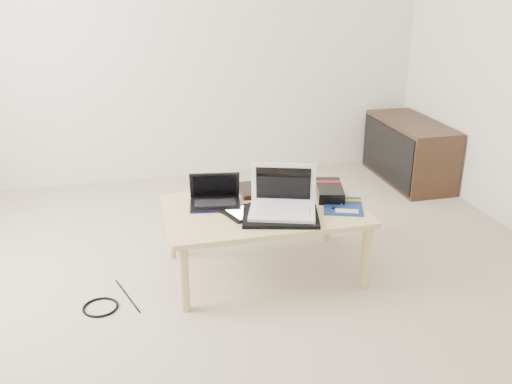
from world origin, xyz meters
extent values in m
plane|color=#B4A892|center=(0.00, 0.00, 0.00)|extent=(4.00, 4.00, 0.00)
cube|color=silver|center=(0.00, 2.05, 1.30)|extent=(4.00, 0.10, 2.60)
cube|color=tan|center=(0.23, 0.26, 0.39)|extent=(1.10, 0.70, 0.03)
cylinder|color=tan|center=(-0.27, -0.04, 0.18)|extent=(0.06, 0.06, 0.37)
cylinder|color=tan|center=(0.73, -0.04, 0.18)|extent=(0.06, 0.06, 0.37)
cylinder|color=tan|center=(-0.27, 0.56, 0.18)|extent=(0.06, 0.06, 0.37)
cylinder|color=tan|center=(0.73, 0.56, 0.18)|extent=(0.06, 0.06, 0.37)
cube|color=#3C2918|center=(1.78, 1.45, 0.25)|extent=(0.40, 0.90, 0.50)
cube|color=black|center=(1.58, 1.45, 0.25)|extent=(0.02, 0.86, 0.44)
cube|color=black|center=(0.29, 0.51, 0.41)|extent=(0.30, 0.25, 0.03)
cube|color=black|center=(-0.03, 0.36, 0.41)|extent=(0.31, 0.24, 0.02)
cube|color=black|center=(-0.03, 0.35, 0.42)|extent=(0.25, 0.14, 0.00)
cube|color=black|center=(-0.04, 0.28, 0.42)|extent=(0.07, 0.04, 0.00)
cube|color=black|center=(-0.02, 0.41, 0.50)|extent=(0.29, 0.13, 0.18)
cube|color=black|center=(-0.02, 0.41, 0.50)|extent=(0.25, 0.10, 0.14)
cube|color=#0F0C48|center=(-0.04, 0.26, 0.40)|extent=(0.28, 0.06, 0.01)
cube|color=black|center=(0.14, 0.21, 0.41)|extent=(0.30, 0.27, 0.01)
cube|color=white|center=(0.14, 0.21, 0.41)|extent=(0.24, 0.21, 0.00)
cube|color=#B3B4B8|center=(0.32, 0.33, 0.41)|extent=(0.13, 0.24, 0.02)
cube|color=#A8A8AD|center=(0.32, 0.33, 0.42)|extent=(0.11, 0.20, 0.00)
cube|color=black|center=(0.29, 0.11, 0.41)|extent=(0.47, 0.39, 0.02)
cube|color=silver|center=(0.30, 0.12, 0.43)|extent=(0.41, 0.35, 0.02)
cube|color=silver|center=(0.30, 0.11, 0.44)|extent=(0.32, 0.22, 0.00)
cube|color=silver|center=(0.27, 0.03, 0.44)|extent=(0.08, 0.06, 0.00)
cube|color=silver|center=(0.33, 0.22, 0.56)|extent=(0.35, 0.15, 0.24)
cube|color=black|center=(0.33, 0.21, 0.56)|extent=(0.29, 0.12, 0.19)
cube|color=#0C174E|center=(0.67, 0.17, 0.40)|extent=(0.30, 0.33, 0.01)
cube|color=#B3B4B8|center=(0.66, 0.21, 0.41)|extent=(0.06, 0.06, 0.01)
cube|color=gold|center=(0.76, 0.23, 0.41)|extent=(0.09, 0.04, 0.01)
cube|color=gold|center=(0.75, 0.21, 0.41)|extent=(0.09, 0.04, 0.01)
cube|color=silver|center=(0.67, 0.11, 0.41)|extent=(0.12, 0.05, 0.01)
cube|color=silver|center=(0.66, 0.09, 0.41)|extent=(0.12, 0.05, 0.01)
cube|color=silver|center=(0.66, 0.07, 0.41)|extent=(0.12, 0.05, 0.01)
cube|color=black|center=(0.61, 0.15, 0.41)|extent=(0.03, 0.03, 0.01)
cube|color=black|center=(0.65, 0.34, 0.43)|extent=(0.22, 0.32, 0.06)
cube|color=maroon|center=(0.67, 0.41, 0.46)|extent=(0.15, 0.07, 0.00)
torus|color=black|center=(0.02, 0.26, 0.41)|extent=(0.12, 0.12, 0.01)
torus|color=black|center=(-0.69, 0.08, 0.01)|extent=(0.21, 0.21, 0.01)
cylinder|color=black|center=(-0.55, 0.16, 0.00)|extent=(0.12, 0.36, 0.01)
camera|label=1|loc=(-0.51, -2.58, 1.66)|focal=40.00mm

